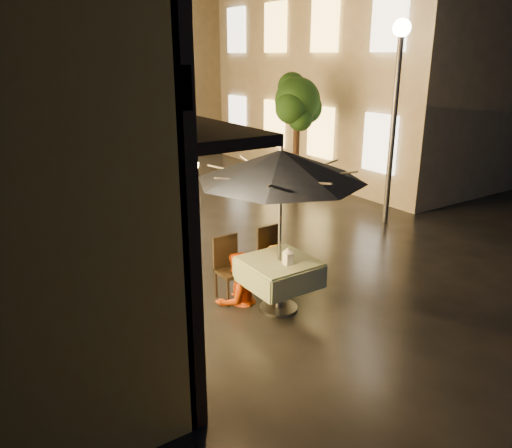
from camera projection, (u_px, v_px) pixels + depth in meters
ground at (349, 288)px, 8.00m from camera, size 90.00×90.00×0.00m
east_building_near at (385, 59)px, 15.95m from camera, size 7.30×9.30×6.80m
east_building_far at (211, 52)px, 24.93m from camera, size 7.30×10.30×7.30m
street_tree at (298, 104)px, 12.04m from camera, size 1.43×1.20×3.15m
streetlamp_near at (397, 87)px, 10.21m from camera, size 0.36×0.36×4.23m
streetlamp_far at (161, 71)px, 19.66m from camera, size 0.36×0.36×4.23m
cafe_table at (279, 272)px, 7.15m from camera, size 0.99×0.99×0.78m
patio_umbrella at (281, 165)px, 6.65m from camera, size 2.33×2.33×2.46m
cafe_chair_left at (229, 265)px, 7.54m from camera, size 0.42×0.42×0.97m
cafe_chair_right at (272, 253)px, 7.96m from camera, size 0.42×0.42×0.97m
table_lantern at (288, 255)px, 6.89m from camera, size 0.16×0.16×0.25m
person_orange at (236, 254)px, 7.34m from camera, size 0.79×0.65×1.53m
person_yellow at (278, 247)px, 7.71m from camera, size 1.05×0.74×1.47m
bicycle_0 at (142, 236)px, 8.95m from camera, size 1.87×1.19×0.93m
bicycle_1 at (118, 213)px, 10.20m from camera, size 1.58×0.48×0.94m
bicycle_2 at (93, 199)px, 11.17m from camera, size 1.91×1.04×0.95m
bicycle_3 at (85, 196)px, 11.24m from camera, size 1.73×0.50×1.04m
bicycle_4 at (60, 183)px, 12.50m from camera, size 1.99×1.11×0.99m
bicycle_5 at (56, 171)px, 13.46m from camera, size 1.90×0.91×1.10m
bicycle_6 at (45, 170)px, 14.12m from camera, size 1.81×0.97×0.90m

